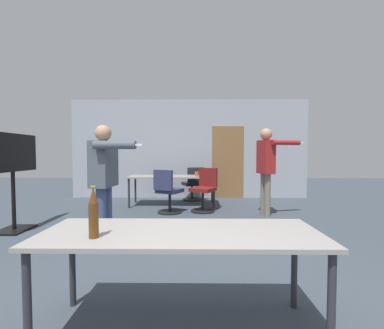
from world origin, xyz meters
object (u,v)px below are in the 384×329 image
object	(u,v)px
office_chair_far_right	(168,193)
office_chair_side_rolled	(193,185)
person_far_watching	(105,173)
drink_cup	(197,174)
office_chair_far_left	(204,191)
person_near_casual	(266,162)
tv_screen	(13,169)
beer_bottle	(94,213)

from	to	relation	value
office_chair_far_right	office_chair_side_rolled	size ratio (longest dim) A/B	1.03
person_far_watching	drink_cup	bearing A→B (deg)	158.43
office_chair_far_left	office_chair_side_rolled	world-z (taller)	office_chair_far_left
person_near_casual	office_chair_side_rolled	size ratio (longest dim) A/B	1.97
person_far_watching	office_chair_far_left	world-z (taller)	person_far_watching
tv_screen	office_chair_far_right	xyz separation A→B (m)	(2.41, 1.25, -0.57)
person_near_casual	beer_bottle	bearing A→B (deg)	-43.77
office_chair_far_right	office_chair_far_left	xyz separation A→B (m)	(0.78, 0.24, 0.01)
tv_screen	office_chair_side_rolled	bearing A→B (deg)	-46.64
tv_screen	office_chair_side_rolled	distance (m)	4.08
person_near_casual	office_chair_side_rolled	xyz separation A→B (m)	(-1.51, 1.68, -0.67)
office_chair_far_left	beer_bottle	world-z (taller)	beer_bottle
beer_bottle	person_far_watching	bearing A→B (deg)	107.43
office_chair_far_right	beer_bottle	xyz separation A→B (m)	(-0.09, -3.75, 0.44)
office_chair_side_rolled	beer_bottle	world-z (taller)	beer_bottle
person_near_casual	office_chair_far_left	xyz separation A→B (m)	(-1.25, 0.41, -0.64)
tv_screen	office_chair_side_rolled	world-z (taller)	tv_screen
person_far_watching	office_chair_side_rolled	distance (m)	3.62
tv_screen	office_chair_far_left	distance (m)	3.57
office_chair_far_right	office_chair_far_left	bearing A→B (deg)	43.28
tv_screen	drink_cup	xyz separation A→B (m)	(3.02, 2.01, -0.24)
office_chair_far_left	beer_bottle	xyz separation A→B (m)	(-0.87, -3.99, 0.43)
person_far_watching	office_chair_far_left	distance (m)	2.61
office_chair_far_right	tv_screen	bearing A→B (deg)	-126.41
office_chair_far_right	beer_bottle	distance (m)	3.78
person_far_watching	person_near_casual	xyz separation A→B (m)	(2.72, 1.68, 0.09)
office_chair_far_left	person_far_watching	bearing A→B (deg)	84.24
office_chair_far_right	drink_cup	bearing A→B (deg)	77.11
beer_bottle	drink_cup	world-z (taller)	beer_bottle
office_chair_far_left	tv_screen	bearing A→B (deg)	54.54
beer_bottle	office_chair_side_rolled	bearing A→B (deg)	83.40
beer_bottle	tv_screen	bearing A→B (deg)	132.88
beer_bottle	office_chair_far_right	bearing A→B (deg)	88.69
person_far_watching	office_chair_side_rolled	xyz separation A→B (m)	(1.21, 3.36, -0.58)
tv_screen	office_chair_far_right	size ratio (longest dim) A/B	1.71
beer_bottle	office_chair_far_left	bearing A→B (deg)	77.71
office_chair_side_rolled	beer_bottle	distance (m)	5.32
person_near_casual	office_chair_side_rolled	distance (m)	2.36
person_near_casual	office_chair_far_left	size ratio (longest dim) A/B	1.88
person_far_watching	office_chair_far_right	bearing A→B (deg)	164.59
office_chair_side_rolled	drink_cup	size ratio (longest dim) A/B	7.98
person_far_watching	drink_cup	world-z (taller)	person_far_watching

